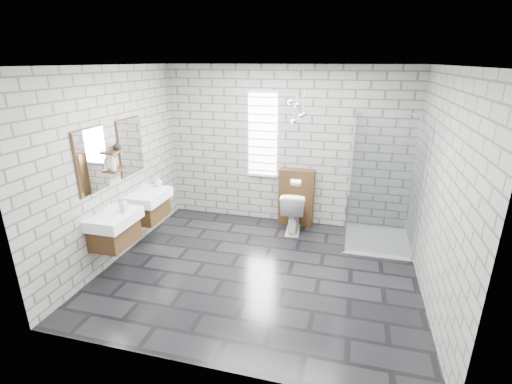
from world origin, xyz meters
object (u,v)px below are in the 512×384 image
at_px(vanity_right, 146,197).
at_px(toilet, 293,211).
at_px(shower_enclosure, 373,215).
at_px(vanity_left, 112,220).
at_px(cistern_panel, 296,197).

relative_size(vanity_right, toilet, 2.20).
height_order(vanity_right, shower_enclosure, shower_enclosure).
distance_m(vanity_left, toilet, 2.88).
xyz_separation_m(vanity_right, cistern_panel, (2.14, 1.29, -0.26)).
xyz_separation_m(cistern_panel, toilet, (0.00, -0.29, -0.14)).
xyz_separation_m(vanity_left, toilet, (2.14, 1.88, -0.40)).
bearing_deg(toilet, cistern_panel, -94.59).
bearing_deg(cistern_panel, vanity_right, -148.82).
xyz_separation_m(vanity_right, toilet, (2.14, 1.01, -0.40)).
bearing_deg(toilet, shower_enclosure, 165.15).
bearing_deg(shower_enclosure, cistern_panel, 157.83).
relative_size(vanity_right, cistern_panel, 1.57).
relative_size(vanity_right, shower_enclosure, 0.77).
height_order(vanity_right, toilet, vanity_right).
distance_m(vanity_left, shower_enclosure, 3.80).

